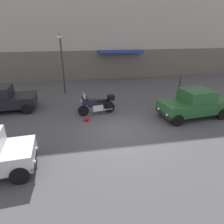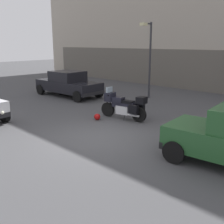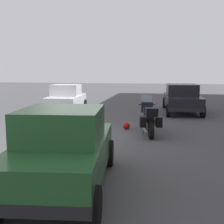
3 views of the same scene
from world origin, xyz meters
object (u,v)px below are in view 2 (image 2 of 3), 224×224
at_px(car_sedan_far, 68,84).
at_px(streetlamp_curbside, 149,52).
at_px(helmet, 97,117).
at_px(motorcycle, 124,105).

height_order(car_sedan_far, streetlamp_curbside, streetlamp_curbside).
xyz_separation_m(helmet, streetlamp_curbside, (-1.33, 5.37, 2.57)).
bearing_deg(car_sedan_far, streetlamp_curbside, -146.41).
distance_m(motorcycle, streetlamp_curbside, 5.33).
relative_size(motorcycle, car_sedan_far, 0.49).
bearing_deg(motorcycle, helmet, 41.91).
distance_m(car_sedan_far, streetlamp_curbside, 5.29).
height_order(helmet, car_sedan_far, car_sedan_far).
xyz_separation_m(motorcycle, helmet, (-0.73, -0.91, -0.48)).
height_order(motorcycle, streetlamp_curbside, streetlamp_curbside).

